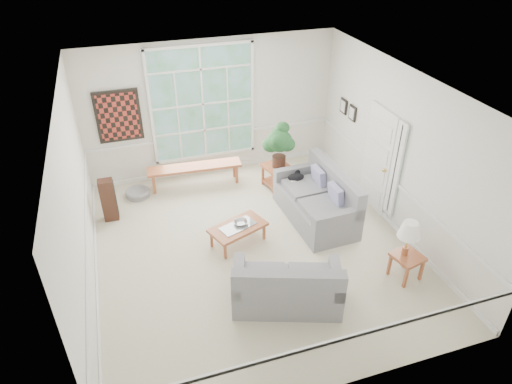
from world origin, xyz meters
TOP-DOWN VIEW (x-y plane):
  - floor at (0.00, 0.00)m, footprint 5.50×6.00m
  - ceiling at (0.00, 0.00)m, footprint 5.50×6.00m
  - wall_back at (0.00, 3.00)m, footprint 5.50×0.02m
  - wall_front at (0.00, -3.00)m, footprint 5.50×0.02m
  - wall_left at (-2.75, 0.00)m, footprint 0.02×6.00m
  - wall_right at (2.75, 0.00)m, footprint 0.02×6.00m
  - window_back at (-0.20, 2.96)m, footprint 2.30×0.08m
  - entry_door at (2.71, 0.60)m, footprint 0.08×0.90m
  - door_sidelight at (2.71, -0.03)m, footprint 0.08×0.26m
  - wall_art at (-1.95, 2.95)m, footprint 0.90×0.06m
  - wall_frame_near at (2.71, 1.75)m, footprint 0.04×0.26m
  - wall_frame_far at (2.71, 2.15)m, footprint 0.04×0.26m
  - loveseat_right at (1.40, 0.48)m, footprint 1.08×1.95m
  - loveseat_front at (0.08, -1.41)m, footprint 1.83×1.35m
  - coffee_table at (-0.24, 0.22)m, footprint 1.14×0.87m
  - pewter_bowl at (-0.17, 0.27)m, footprint 0.31×0.31m
  - window_bench at (-0.57, 2.45)m, footprint 2.04×0.53m
  - end_table at (1.09, 1.86)m, footprint 0.63×0.63m
  - houseplant at (1.12, 1.80)m, footprint 0.77×0.77m
  - side_table at (2.14, -1.49)m, footprint 0.53×0.53m
  - table_lamp at (2.11, -1.44)m, footprint 0.44×0.44m
  - pet_bed at (-1.83, 2.38)m, footprint 0.52×0.52m
  - floor_speaker at (-2.40, 1.71)m, footprint 0.28×0.22m
  - cat at (1.25, 1.15)m, footprint 0.39×0.32m

SIDE VIEW (x-z plane):
  - floor at x=0.00m, z-range -0.01..0.00m
  - pet_bed at x=-1.83m, z-range 0.00..0.15m
  - coffee_table at x=-0.24m, z-range 0.00..0.38m
  - side_table at x=2.14m, z-range 0.00..0.46m
  - window_bench at x=-0.57m, z-range 0.00..0.47m
  - end_table at x=1.09m, z-range 0.00..0.52m
  - pewter_bowl at x=-0.17m, z-range 0.38..0.45m
  - floor_speaker at x=-2.40m, z-range 0.00..0.88m
  - loveseat_front at x=0.08m, z-range 0.00..0.89m
  - loveseat_right at x=1.40m, z-range 0.00..1.03m
  - cat at x=1.25m, z-range 0.53..0.68m
  - table_lamp at x=2.11m, z-range 0.46..1.09m
  - houseplant at x=1.12m, z-range 0.52..1.50m
  - entry_door at x=2.71m, z-range 0.00..2.10m
  - door_sidelight at x=2.71m, z-range 0.20..2.10m
  - wall_back at x=0.00m, z-range 0.00..3.00m
  - wall_front at x=0.00m, z-range 0.00..3.00m
  - wall_left at x=-2.75m, z-range 0.00..3.00m
  - wall_right at x=2.75m, z-range 0.00..3.00m
  - wall_frame_near at x=2.71m, z-range 1.39..1.71m
  - wall_frame_far at x=2.71m, z-range 1.39..1.71m
  - wall_art at x=-1.95m, z-range 1.05..2.15m
  - window_back at x=-0.20m, z-range 0.45..2.85m
  - ceiling at x=0.00m, z-range 2.99..3.01m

